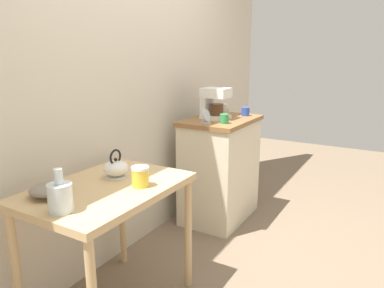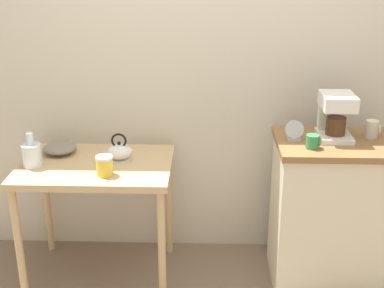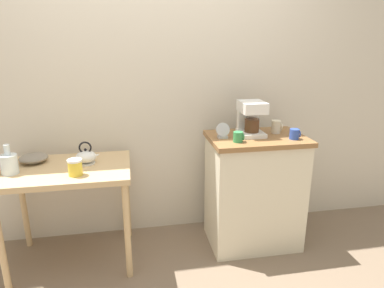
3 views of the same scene
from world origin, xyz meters
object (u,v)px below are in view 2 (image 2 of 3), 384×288
Objects in this scene: coffee_maker at (336,114)px; table_clock at (295,131)px; teakettle at (120,152)px; mug_small_cream at (373,129)px; glass_carafe_vase at (32,154)px; bowl_stoneware at (60,148)px; canister_enamel at (105,166)px; mug_tall_green at (313,142)px.

coffee_maker is 2.26× the size of table_clock.
teakettle is 1.45m from mug_small_cream.
coffee_maker reaches higher than glass_carafe_vase.
coffee_maker is at bearing -3.18° from bowl_stoneware.
glass_carafe_vase is 1.93m from mug_small_cream.
canister_enamel is at bearing -171.47° from mug_small_cream.
coffee_maker is (1.61, -0.09, 0.26)m from bowl_stoneware.
table_clock is (1.38, -0.14, 0.17)m from bowl_stoneware.
table_clock is at bearing -5.91° from bowl_stoneware.
bowl_stoneware is at bearing 166.06° from teakettle.
glass_carafe_vase is 1.76× the size of table_clock.
teakettle is at bearing 171.06° from mug_tall_green.
coffee_maker is 3.43× the size of mug_tall_green.
bowl_stoneware is 1.83m from mug_small_cream.
coffee_maker is (1.28, 0.22, 0.24)m from canister_enamel.
teakettle is 0.49m from glass_carafe_vase.
canister_enamel is 1.10× the size of mug_small_cream.
canister_enamel is at bearing -177.80° from mug_tall_green.
mug_small_cream is 0.87× the size of table_clock.
mug_tall_green is at bearing -2.36° from glass_carafe_vase.
coffee_maker is 0.25m from mug_tall_green.
mug_tall_green is at bearing -10.26° from bowl_stoneware.
coffee_maker is at bearing 0.25° from teakettle.
glass_carafe_vase reaches higher than bowl_stoneware.
mug_tall_green is 0.66× the size of table_clock.
bowl_stoneware is 0.77× the size of coffee_maker.
bowl_stoneware is 1.49m from mug_tall_green.
bowl_stoneware is 0.45m from canister_enamel.
mug_small_cream reaches higher than glass_carafe_vase.
mug_tall_green reaches higher than canister_enamel.
glass_carafe_vase is 2.68× the size of mug_tall_green.
teakettle is at bearing -179.55° from mug_small_cream.
glass_carafe_vase is at bearing -176.31° from coffee_maker.
bowl_stoneware is 1.15× the size of teakettle.
teakettle is 1.01m from table_clock.
bowl_stoneware is 1.39m from table_clock.
mug_small_cream is (0.22, 0.01, -0.09)m from coffee_maker.
canister_enamel is 1.32m from coffee_maker.
bowl_stoneware is 2.66× the size of mug_tall_green.
mug_small_cream is (1.93, 0.12, 0.13)m from glass_carafe_vase.
teakettle is 0.68× the size of coffee_maker.
glass_carafe_vase is (-0.48, -0.11, 0.02)m from teakettle.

